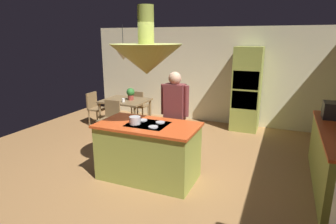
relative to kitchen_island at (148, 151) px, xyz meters
name	(u,v)px	position (x,y,z in m)	size (l,w,h in m)	color
ground	(154,172)	(0.00, 0.20, -0.47)	(8.16, 8.16, 0.00)	#9E7042
wall_back	(208,75)	(0.00, 3.65, 0.80)	(6.80, 0.10, 2.55)	beige
kitchen_island	(148,151)	(0.00, 0.00, 0.00)	(1.63, 0.89, 0.96)	#939E42
oven_tower	(247,89)	(1.10, 3.24, 0.56)	(0.66, 0.62, 2.07)	#939E42
dining_table	(125,104)	(-1.70, 2.10, 0.19)	(1.11, 0.91, 0.76)	brown
person_at_island	(175,112)	(0.18, 0.72, 0.51)	(0.53, 0.23, 1.71)	tan
range_hood	(146,57)	(0.00, 0.00, 1.52)	(1.10, 1.10, 1.00)	#939E42
pendant_light_over_table	(123,55)	(-1.70, 2.10, 1.39)	(0.32, 0.32, 0.82)	beige
chair_facing_island	(110,116)	(-1.70, 1.42, 0.03)	(0.40, 0.40, 0.87)	brown
chair_by_back_wall	(138,104)	(-1.70, 2.78, 0.03)	(0.40, 0.40, 0.87)	brown
chair_at_corner	(95,106)	(-2.64, 2.10, 0.03)	(0.40, 0.40, 0.87)	brown
potted_plant_on_table	(131,93)	(-1.57, 2.15, 0.46)	(0.20, 0.20, 0.30)	#99382D
cup_on_table	(123,100)	(-1.61, 1.87, 0.33)	(0.07, 0.07, 0.09)	white
cooking_pot_on_cooktop	(135,120)	(-0.16, -0.13, 0.54)	(0.18, 0.18, 0.12)	#B2B2B7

